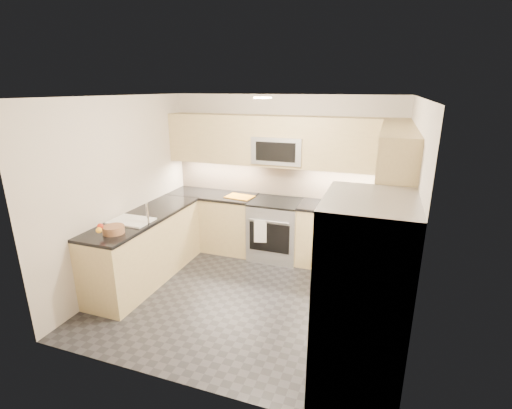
{
  "coord_description": "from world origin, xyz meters",
  "views": [
    {
      "loc": [
        1.52,
        -3.96,
        2.6
      ],
      "look_at": [
        0.0,
        0.35,
        1.15
      ],
      "focal_mm": 26.0,
      "sensor_mm": 36.0,
      "label": 1
    }
  ],
  "objects_px": {
    "gas_range": "(275,230)",
    "refrigerator": "(361,303)",
    "utensil_bowl": "(361,205)",
    "fruit_basket": "(114,230)",
    "microwave": "(279,150)",
    "cutting_board": "(240,197)"
  },
  "relations": [
    {
      "from": "utensil_bowl",
      "to": "refrigerator",
      "type": "bearing_deg",
      "value": -85.64
    },
    {
      "from": "microwave",
      "to": "fruit_basket",
      "type": "relative_size",
      "value": 3.03
    },
    {
      "from": "microwave",
      "to": "utensil_bowl",
      "type": "height_order",
      "value": "microwave"
    },
    {
      "from": "fruit_basket",
      "to": "cutting_board",
      "type": "bearing_deg",
      "value": 66.17
    },
    {
      "from": "gas_range",
      "to": "microwave",
      "type": "distance_m",
      "value": 1.25
    },
    {
      "from": "refrigerator",
      "to": "cutting_board",
      "type": "height_order",
      "value": "refrigerator"
    },
    {
      "from": "microwave",
      "to": "cutting_board",
      "type": "bearing_deg",
      "value": -166.25
    },
    {
      "from": "microwave",
      "to": "cutting_board",
      "type": "distance_m",
      "value": 0.97
    },
    {
      "from": "microwave",
      "to": "refrigerator",
      "type": "relative_size",
      "value": 0.42
    },
    {
      "from": "gas_range",
      "to": "cutting_board",
      "type": "relative_size",
      "value": 2.18
    },
    {
      "from": "utensil_bowl",
      "to": "cutting_board",
      "type": "height_order",
      "value": "utensil_bowl"
    },
    {
      "from": "gas_range",
      "to": "microwave",
      "type": "height_order",
      "value": "microwave"
    },
    {
      "from": "refrigerator",
      "to": "fruit_basket",
      "type": "bearing_deg",
      "value": 170.31
    },
    {
      "from": "gas_range",
      "to": "utensil_bowl",
      "type": "xyz_separation_m",
      "value": [
        1.27,
        -0.04,
        0.56
      ]
    },
    {
      "from": "cutting_board",
      "to": "utensil_bowl",
      "type": "bearing_deg",
      "value": -0.64
    },
    {
      "from": "microwave",
      "to": "utensil_bowl",
      "type": "bearing_deg",
      "value": -7.46
    },
    {
      "from": "cutting_board",
      "to": "fruit_basket",
      "type": "xyz_separation_m",
      "value": [
        -0.84,
        -1.91,
        0.04
      ]
    },
    {
      "from": "utensil_bowl",
      "to": "fruit_basket",
      "type": "height_order",
      "value": "utensil_bowl"
    },
    {
      "from": "gas_range",
      "to": "refrigerator",
      "type": "relative_size",
      "value": 0.51
    },
    {
      "from": "utensil_bowl",
      "to": "fruit_basket",
      "type": "xyz_separation_m",
      "value": [
        -2.71,
        -1.89,
        -0.03
      ]
    },
    {
      "from": "gas_range",
      "to": "cutting_board",
      "type": "height_order",
      "value": "cutting_board"
    },
    {
      "from": "gas_range",
      "to": "cutting_board",
      "type": "distance_m",
      "value": 0.77
    }
  ]
}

